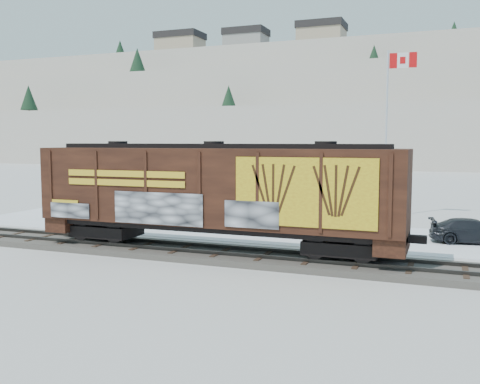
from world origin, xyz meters
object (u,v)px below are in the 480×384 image
at_px(car_silver, 173,215).
at_px(car_dark, 473,231).
at_px(hopper_railcar, 214,190).
at_px(flagpole, 387,157).
at_px(car_white, 322,222).

height_order(car_silver, car_dark, car_silver).
distance_m(hopper_railcar, flagpole, 16.79).
bearing_deg(car_white, car_dark, -103.01).
height_order(flagpole, car_white, flagpole).
height_order(car_white, car_dark, car_white).
bearing_deg(car_white, car_silver, 71.57).
bearing_deg(car_dark, car_silver, 84.19).
height_order(hopper_railcar, flagpole, flagpole).
relative_size(car_silver, car_dark, 0.92).
relative_size(flagpole, car_silver, 2.87).
xyz_separation_m(hopper_railcar, flagpole, (5.85, 15.70, 1.12)).
relative_size(hopper_railcar, flagpole, 1.48).
distance_m(car_silver, car_dark, 16.84).
distance_m(flagpole, car_white, 9.74).
bearing_deg(flagpole, car_white, -105.71).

